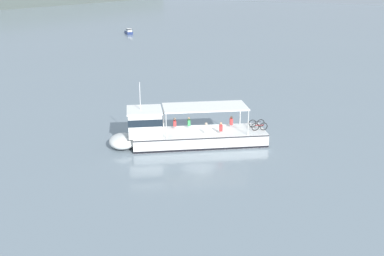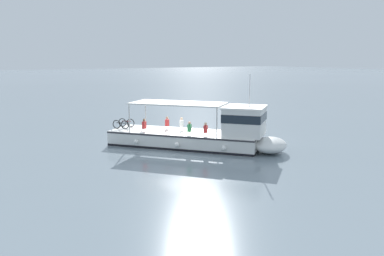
% 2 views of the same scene
% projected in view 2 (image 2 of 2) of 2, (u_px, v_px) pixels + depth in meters
% --- Properties ---
extents(ground_plane, '(400.00, 400.00, 0.00)m').
position_uv_depth(ground_plane, '(178.00, 149.00, 28.24)').
color(ground_plane, gray).
extents(ferry_main, '(10.33, 11.87, 5.32)m').
position_uv_depth(ferry_main, '(205.00, 134.00, 28.32)').
color(ferry_main, white).
rests_on(ferry_main, ground).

